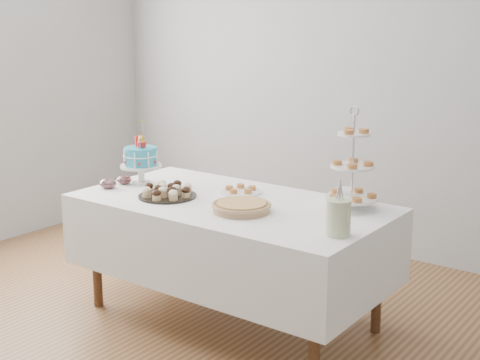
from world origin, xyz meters
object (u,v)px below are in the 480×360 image
Objects in this scene: jam_bowl_b at (124,180)px; utensil_pitcher at (338,216)px; birthday_cake at (141,167)px; plate_stack at (346,196)px; table at (231,237)px; pastry_plate at (241,190)px; pie at (241,206)px; jam_bowl_a at (108,184)px; tiered_stand at (352,167)px; cupcake_tray at (167,191)px.

utensil_pitcher reaches higher than jam_bowl_b.
birthday_cake is 2.23× the size of plate_stack.
plate_stack is 0.66× the size of utensil_pitcher.
table is 0.32m from pastry_plate.
jam_bowl_b reaches higher than pie.
plate_stack reaches higher than jam_bowl_b.
jam_bowl_b is at bearing 176.28° from pie.
jam_bowl_a is (-0.09, -0.22, -0.09)m from birthday_cake.
birthday_cake is at bearing -162.94° from plate_stack.
jam_bowl_b is at bearing -161.40° from plate_stack.
utensil_pitcher is at bearing -4.70° from pie.
pastry_plate is 1.00m from utensil_pitcher.
tiered_stand is (0.48, 0.43, 0.22)m from pie.
plate_stack is (0.95, 0.55, -0.00)m from cupcake_tray.
birthday_cake is at bearing -179.53° from table.
utensil_pitcher is at bearing 0.83° from jam_bowl_a.
jam_bowl_b is at bearing -174.80° from table.
cupcake_tray is 1.37× the size of pastry_plate.
plate_stack is at bearing 17.28° from pastry_plate.
birthday_cake is 1.62× the size of pastry_plate.
utensil_pitcher reaches higher than cupcake_tray.
jam_bowl_a is (-0.77, -0.42, 0.01)m from pastry_plate.
table is 0.82m from birthday_cake.
cupcake_tray is at bearing -157.18° from tiered_stand.
pie is at bearing 11.61° from birthday_cake.
pie is at bearing -138.27° from tiered_stand.
plate_stack is (0.39, 0.54, 0.01)m from pie.
birthday_cake reaches higher than jam_bowl_a.
plate_stack is 0.73× the size of pastry_plate.
cupcake_tray is at bearing -178.86° from pie.
cupcake_tray is at bearing -149.81° from plate_stack.
cupcake_tray is 0.56m from pie.
utensil_pitcher is (1.22, -0.04, 0.06)m from cupcake_tray.
table is at bearing 14.76° from jam_bowl_a.
plate_stack is 0.66m from utensil_pitcher.
pastry_plate is at bearing -162.72° from plate_stack.
table is 3.19× the size of tiered_stand.
cupcake_tray is 3.27× the size of jam_bowl_a.
birthday_cake is 0.15m from jam_bowl_b.
table is at bearing 20.43° from birthday_cake.
birthday_cake is at bearing 37.12° from jam_bowl_b.
plate_stack is (-0.09, 0.12, -0.21)m from tiered_stand.
table is at bearing 5.20° from jam_bowl_b.
jam_bowl_b is 1.69m from utensil_pitcher.
utensil_pitcher reaches higher than pie.
table is 0.49m from cupcake_tray.
tiered_stand is at bearing 18.56° from jam_bowl_a.
pastry_plate is (0.31, 0.35, -0.02)m from cupcake_tray.
jam_bowl_a is (-1.51, -0.51, -0.22)m from tiered_stand.
pastry_plate is 0.92× the size of utensil_pitcher.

